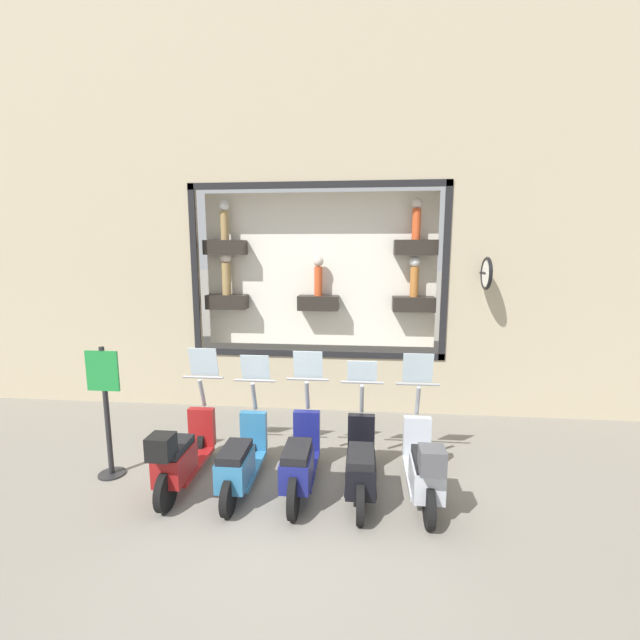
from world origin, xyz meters
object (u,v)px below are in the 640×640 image
(scooter_silver_0, at_px, (424,466))
(scooter_red_4, at_px, (182,454))
(scooter_teal_3, at_px, (241,459))
(scooter_navy_2, at_px, (300,459))
(scooter_black_1, at_px, (361,464))
(shop_sign_post, at_px, (106,407))

(scooter_silver_0, bearing_deg, scooter_red_4, 89.96)
(scooter_teal_3, bearing_deg, scooter_navy_2, -89.34)
(scooter_black_1, relative_size, scooter_navy_2, 0.99)
(scooter_black_1, xyz_separation_m, scooter_navy_2, (0.01, 0.77, 0.02))
(scooter_navy_2, bearing_deg, scooter_black_1, -90.53)
(scooter_black_1, bearing_deg, scooter_teal_3, 90.06)
(scooter_black_1, bearing_deg, scooter_silver_0, -94.36)
(scooter_red_4, bearing_deg, shop_sign_post, 79.65)
(shop_sign_post, bearing_deg, scooter_teal_3, -94.56)
(scooter_silver_0, xyz_separation_m, scooter_red_4, (0.00, 3.09, 0.00))
(scooter_black_1, height_order, scooter_teal_3, scooter_teal_3)
(scooter_red_4, distance_m, shop_sign_post, 1.27)
(scooter_silver_0, xyz_separation_m, scooter_navy_2, (0.07, 1.55, -0.03))
(scooter_silver_0, bearing_deg, shop_sign_post, 87.16)
(scooter_teal_3, relative_size, scooter_red_4, 0.99)
(scooter_black_1, bearing_deg, scooter_navy_2, 89.47)
(scooter_teal_3, xyz_separation_m, scooter_red_4, (-0.06, 0.77, 0.06))
(scooter_navy_2, distance_m, scooter_red_4, 1.55)
(scooter_silver_0, bearing_deg, scooter_black_1, 85.64)
(scooter_red_4, bearing_deg, scooter_teal_3, -85.93)
(scooter_silver_0, bearing_deg, scooter_teal_3, 88.59)
(scooter_red_4, bearing_deg, scooter_silver_0, -90.04)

